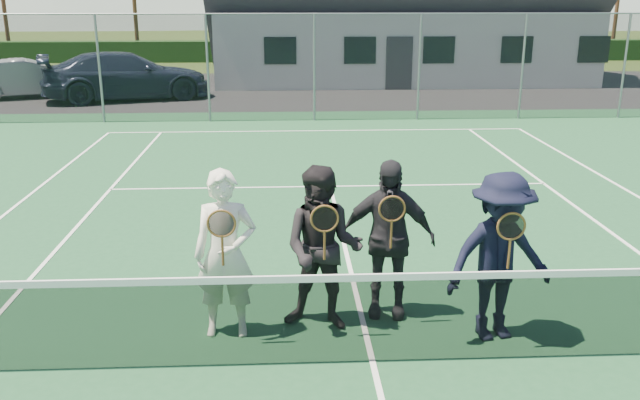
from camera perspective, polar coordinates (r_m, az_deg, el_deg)
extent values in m
plane|color=#2F4217|center=(26.15, -1.09, 9.20)|extent=(220.00, 220.00, 0.00)
cube|color=#1C4C2B|center=(6.90, 4.44, -13.53)|extent=(30.00, 30.00, 0.02)
cube|color=black|center=(26.33, -9.94, 9.02)|extent=(40.00, 12.00, 0.01)
cube|color=black|center=(38.02, -1.70, 12.44)|extent=(40.00, 1.20, 1.10)
imported|color=#909398|center=(26.39, -23.31, 9.39)|extent=(4.31, 2.79, 1.34)
imported|color=#1B2136|center=(24.67, -15.99, 10.02)|extent=(6.07, 3.93, 1.64)
cube|color=white|center=(18.14, -0.26, 5.85)|extent=(10.97, 0.06, 0.01)
cube|color=white|center=(12.81, 0.88, 1.15)|extent=(8.23, 0.06, 0.01)
cube|color=white|center=(6.90, 4.44, -13.43)|extent=(0.06, 12.80, 0.01)
cube|color=black|center=(6.68, 4.53, -10.05)|extent=(11.60, 0.02, 0.88)
cube|color=white|center=(6.49, 4.63, -6.51)|extent=(11.60, 0.03, 0.07)
cylinder|color=slate|center=(20.18, -18.07, 10.40)|extent=(0.07, 0.07, 3.00)
cylinder|color=slate|center=(19.62, -9.44, 10.82)|extent=(0.07, 0.07, 3.00)
cylinder|color=slate|center=(19.52, -0.49, 11.02)|extent=(0.07, 0.07, 3.00)
cylinder|color=slate|center=(19.87, 8.35, 10.95)|extent=(0.07, 0.07, 3.00)
cylinder|color=slate|center=(20.66, 16.68, 10.65)|extent=(0.07, 0.07, 3.00)
cylinder|color=slate|center=(21.83, 24.25, 10.19)|extent=(0.07, 0.07, 3.00)
cube|color=black|center=(19.52, -0.49, 11.02)|extent=(30.00, 0.03, 3.00)
cylinder|color=slate|center=(19.42, -0.50, 15.42)|extent=(30.00, 0.04, 0.04)
cube|color=silver|center=(30.36, 6.40, 12.83)|extent=(15.00, 8.00, 2.80)
cube|color=#2D2D33|center=(26.36, 6.68, 11.34)|extent=(1.00, 0.06, 2.00)
cube|color=black|center=(25.96, -3.37, 12.45)|extent=(1.20, 0.06, 1.00)
cube|color=black|center=(26.11, 3.39, 12.48)|extent=(1.20, 0.06, 1.00)
cube|color=black|center=(26.60, 9.98, 12.34)|extent=(1.20, 0.06, 1.00)
cube|color=black|center=(27.41, 16.24, 12.06)|extent=(1.20, 0.06, 1.00)
cube|color=black|center=(28.52, 22.07, 11.68)|extent=(1.20, 0.06, 1.00)
cylinder|color=#3C2216|center=(41.79, -24.91, 13.23)|extent=(0.22, 0.22, 3.85)
cylinder|color=#382414|center=(39.78, -15.23, 14.06)|extent=(0.22, 0.22, 3.85)
cylinder|color=#392614|center=(39.03, 1.28, 14.58)|extent=(0.22, 0.22, 3.85)
cylinder|color=#332312|center=(40.99, 15.81, 14.08)|extent=(0.22, 0.22, 3.85)
cylinder|color=#3A2215|center=(43.24, 23.58, 13.46)|extent=(0.22, 0.22, 3.85)
imported|color=white|center=(7.11, -7.97, -4.56)|extent=(0.66, 0.44, 1.80)
torus|color=brown|center=(6.71, -8.30, -1.99)|extent=(0.29, 0.02, 0.29)
cylinder|color=black|center=(6.71, -8.30, -1.99)|extent=(0.25, 0.00, 0.25)
cylinder|color=brown|center=(6.80, -8.21, -4.22)|extent=(0.03, 0.03, 0.32)
imported|color=black|center=(7.18, 0.25, -4.15)|extent=(1.01, 0.87, 1.80)
torus|color=brown|center=(6.78, 0.38, -1.58)|extent=(0.29, 0.02, 0.29)
cylinder|color=black|center=(6.78, 0.38, -1.58)|extent=(0.25, 0.00, 0.25)
cylinder|color=brown|center=(6.88, 0.38, -3.80)|extent=(0.03, 0.03, 0.32)
imported|color=black|center=(7.53, 5.67, -3.24)|extent=(1.11, 0.61, 1.80)
torus|color=brown|center=(7.14, 6.09, -0.74)|extent=(0.29, 0.02, 0.29)
cylinder|color=black|center=(7.14, 6.09, -0.74)|extent=(0.25, 0.00, 0.25)
cylinder|color=brown|center=(7.23, 6.02, -2.86)|extent=(0.03, 0.03, 0.32)
imported|color=black|center=(7.20, 14.88, -4.69)|extent=(1.28, 0.90, 1.80)
torus|color=brown|center=(6.82, 15.81, -2.15)|extent=(0.29, 0.02, 0.29)
cylinder|color=black|center=(6.82, 15.81, -2.15)|extent=(0.25, 0.00, 0.25)
cylinder|color=brown|center=(6.91, 15.63, -4.34)|extent=(0.03, 0.03, 0.32)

